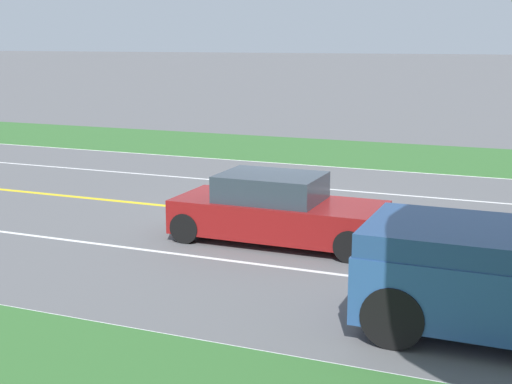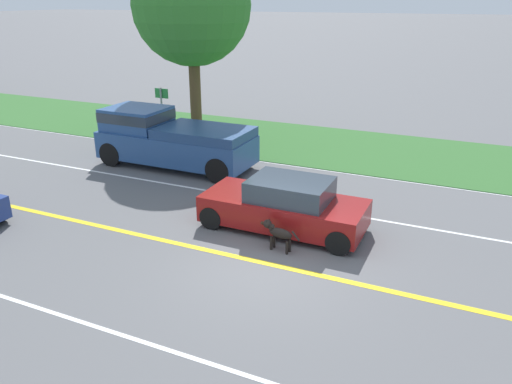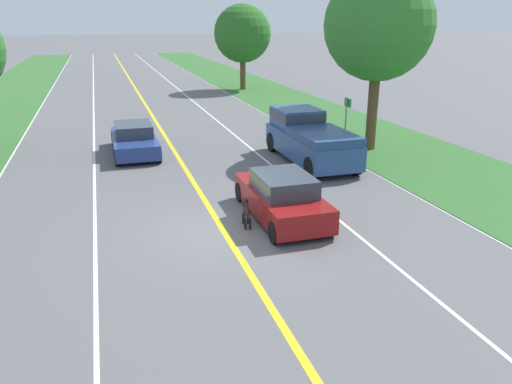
% 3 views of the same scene
% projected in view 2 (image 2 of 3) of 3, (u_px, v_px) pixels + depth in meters
% --- Properties ---
extents(ground_plane, '(400.00, 400.00, 0.00)m').
position_uv_depth(ground_plane, '(268.00, 264.00, 11.50)').
color(ground_plane, '#5B5B5E').
extents(centre_divider_line, '(0.18, 160.00, 0.01)m').
position_uv_depth(centre_divider_line, '(268.00, 264.00, 11.50)').
color(centre_divider_line, yellow).
rests_on(centre_divider_line, ground).
extents(lane_edge_line_right, '(0.14, 160.00, 0.01)m').
position_uv_depth(lane_edge_line_right, '(346.00, 173.00, 17.44)').
color(lane_edge_line_right, white).
rests_on(lane_edge_line_right, ground).
extents(lane_dash_same_dir, '(0.10, 160.00, 0.01)m').
position_uv_depth(lane_dash_same_dir, '(315.00, 209.00, 14.47)').
color(lane_dash_same_dir, white).
rests_on(lane_dash_same_dir, ground).
extents(lane_dash_oncoming, '(0.10, 160.00, 0.01)m').
position_uv_depth(lane_dash_oncoming, '(187.00, 356.00, 8.53)').
color(lane_dash_oncoming, white).
rests_on(lane_dash_oncoming, ground).
extents(grass_verge_right, '(6.00, 160.00, 0.03)m').
position_uv_depth(grass_verge_right, '(366.00, 150.00, 19.98)').
color(grass_verge_right, '#33662D').
rests_on(grass_verge_right, ground).
extents(ego_car, '(1.81, 4.26, 1.40)m').
position_uv_depth(ego_car, '(285.00, 206.00, 13.03)').
color(ego_car, maroon).
rests_on(ego_car, ground).
extents(dog, '(0.31, 1.09, 0.75)m').
position_uv_depth(dog, '(278.00, 232.00, 11.98)').
color(dog, black).
rests_on(dog, ground).
extents(pickup_truck, '(2.12, 5.63, 2.01)m').
position_uv_depth(pickup_truck, '(170.00, 138.00, 17.90)').
color(pickup_truck, '#284C84').
rests_on(pickup_truck, ground).
extents(roadside_tree_right_near, '(4.74, 4.74, 7.83)m').
position_uv_depth(roadside_tree_right_near, '(192.00, 6.00, 19.64)').
color(roadside_tree_right_near, brown).
rests_on(roadside_tree_right_near, ground).
extents(street_sign, '(0.11, 0.64, 2.23)m').
position_uv_depth(street_sign, '(162.00, 107.00, 21.08)').
color(street_sign, gray).
rests_on(street_sign, ground).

